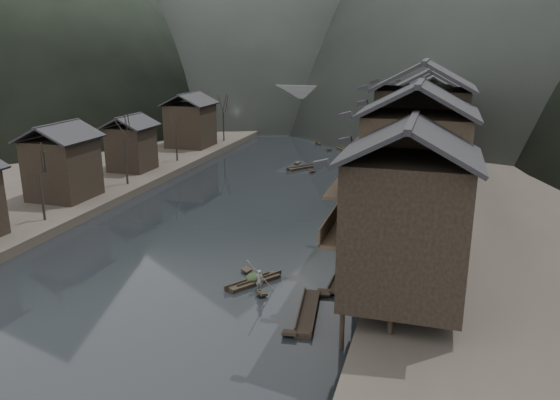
% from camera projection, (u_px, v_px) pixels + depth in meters
% --- Properties ---
extents(water, '(300.00, 300.00, 0.00)m').
position_uv_depth(water, '(197.00, 259.00, 45.91)').
color(water, black).
rests_on(water, ground).
extents(left_bank, '(40.00, 200.00, 1.20)m').
position_uv_depth(left_bank, '(108.00, 146.00, 92.12)').
color(left_bank, '#2D2823').
rests_on(left_bank, ground).
extents(stilt_houses, '(9.00, 67.60, 16.44)m').
position_uv_depth(stilt_houses, '(425.00, 129.00, 55.70)').
color(stilt_houses, black).
rests_on(stilt_houses, ground).
extents(left_houses, '(8.10, 53.20, 8.73)m').
position_uv_depth(left_houses, '(114.00, 140.00, 68.44)').
color(left_houses, black).
rests_on(left_houses, left_bank).
extents(bare_trees, '(3.97, 62.23, 7.95)m').
position_uv_depth(bare_trees, '(114.00, 141.00, 62.45)').
color(bare_trees, black).
rests_on(bare_trees, left_bank).
extents(moored_sampans, '(3.37, 49.72, 0.47)m').
position_uv_depth(moored_sampans, '(366.00, 217.00, 56.28)').
color(moored_sampans, black).
rests_on(moored_sampans, water).
extents(midriver_boats, '(7.33, 26.47, 0.45)m').
position_uv_depth(midriver_boats, '(325.00, 151.00, 89.50)').
color(midriver_boats, black).
rests_on(midriver_boats, water).
extents(stone_bridge, '(40.00, 6.00, 9.00)m').
position_uv_depth(stone_bridge, '(347.00, 105.00, 110.69)').
color(stone_bridge, '#4C4C4F').
rests_on(stone_bridge, ground).
extents(hero_sampan, '(3.45, 4.53, 0.43)m').
position_uv_depth(hero_sampan, '(254.00, 281.00, 41.15)').
color(hero_sampan, black).
rests_on(hero_sampan, water).
extents(cargo_heap, '(1.08, 1.41, 0.65)m').
position_uv_depth(cargo_heap, '(253.00, 273.00, 41.20)').
color(cargo_heap, black).
rests_on(cargo_heap, hero_sampan).
extents(boatman, '(0.62, 0.41, 1.66)m').
position_uv_depth(boatman, '(260.00, 277.00, 39.28)').
color(boatman, '#5D5D60').
rests_on(boatman, hero_sampan).
extents(bamboo_pole, '(1.57, 2.21, 3.35)m').
position_uv_depth(bamboo_pole, '(262.00, 245.00, 38.52)').
color(bamboo_pole, '#8C7A51').
rests_on(bamboo_pole, boatman).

